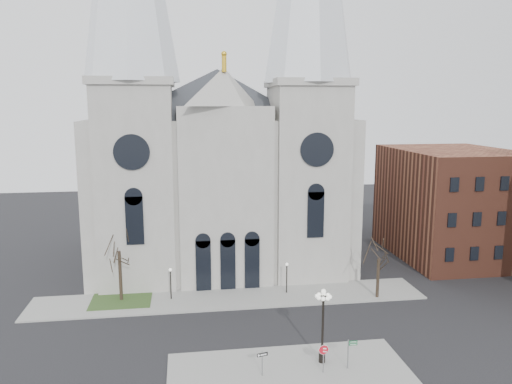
{
  "coord_description": "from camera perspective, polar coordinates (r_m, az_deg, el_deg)",
  "views": [
    {
      "loc": [
        -4.42,
        -37.37,
        19.71
      ],
      "look_at": [
        2.23,
        8.0,
        11.61
      ],
      "focal_mm": 35.0,
      "sensor_mm": 36.0,
      "label": 1
    }
  ],
  "objects": [
    {
      "name": "street_name_sign",
      "position": [
        39.71,
        10.6,
        -17.48
      ],
      "size": [
        0.73,
        0.09,
        2.29
      ],
      "rotation": [
        0.0,
        0.0,
        -0.03
      ],
      "color": "slate",
      "rests_on": "sidewalk_near"
    },
    {
      "name": "ped_lamp_left",
      "position": [
        51.9,
        -9.74,
        -9.7
      ],
      "size": [
        0.32,
        0.32,
        3.26
      ],
      "color": "black",
      "rests_on": "sidewalk_far"
    },
    {
      "name": "sidewalk_near",
      "position": [
        38.59,
        4.2,
        -20.61
      ],
      "size": [
        18.0,
        10.0,
        0.14
      ],
      "primitive_type": "cube",
      "color": "gray",
      "rests_on": "ground"
    },
    {
      "name": "cathedral",
      "position": [
        60.41,
        -4.19,
        8.82
      ],
      "size": [
        33.0,
        26.66,
        54.0
      ],
      "color": "#9B9890",
      "rests_on": "ground"
    },
    {
      "name": "bg_building_brick",
      "position": [
        69.79,
        21.39,
        -1.18
      ],
      "size": [
        14.0,
        18.0,
        14.0
      ],
      "primitive_type": "cube",
      "color": "brown",
      "rests_on": "ground"
    },
    {
      "name": "sidewalk_far",
      "position": [
        52.4,
        -2.95,
        -12.01
      ],
      "size": [
        40.0,
        6.0,
        0.14
      ],
      "primitive_type": "cube",
      "color": "gray",
      "rests_on": "ground"
    },
    {
      "name": "stop_sign",
      "position": [
        38.8,
        7.73,
        -17.7
      ],
      "size": [
        0.75,
        0.29,
        2.19
      ],
      "rotation": [
        0.0,
        0.0,
        -0.35
      ],
      "color": "slate",
      "rests_on": "sidewalk_near"
    },
    {
      "name": "ground",
      "position": [
        42.48,
        -1.48,
        -17.63
      ],
      "size": [
        160.0,
        160.0,
        0.0
      ],
      "primitive_type": "plane",
      "color": "black",
      "rests_on": "ground"
    },
    {
      "name": "tree_left",
      "position": [
        51.78,
        -15.4,
        -6.19
      ],
      "size": [
        3.2,
        3.2,
        7.5
      ],
      "color": "black",
      "rests_on": "ground"
    },
    {
      "name": "one_way_sign",
      "position": [
        38.23,
        0.72,
        -18.54
      ],
      "size": [
        0.81,
        0.22,
        1.88
      ],
      "rotation": [
        0.0,
        0.0,
        0.22
      ],
      "color": "slate",
      "rests_on": "sidewalk_near"
    },
    {
      "name": "ped_lamp_right",
      "position": [
        52.91,
        3.54,
        -9.18
      ],
      "size": [
        0.32,
        0.32,
        3.26
      ],
      "color": "black",
      "rests_on": "sidewalk_far"
    },
    {
      "name": "globe_lamp",
      "position": [
        39.22,
        7.66,
        -13.94
      ],
      "size": [
        1.6,
        1.6,
        5.9
      ],
      "rotation": [
        0.0,
        0.0,
        -0.31
      ],
      "color": "black",
      "rests_on": "sidewalk_near"
    },
    {
      "name": "tree_right",
      "position": [
        52.53,
        13.86,
        -7.15
      ],
      "size": [
        3.2,
        3.2,
        6.0
      ],
      "color": "black",
      "rests_on": "ground"
    },
    {
      "name": "grass_patch",
      "position": [
        53.54,
        -15.12,
        -11.85
      ],
      "size": [
        6.0,
        5.0,
        0.18
      ],
      "primitive_type": "cube",
      "color": "#2F4E21",
      "rests_on": "ground"
    }
  ]
}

